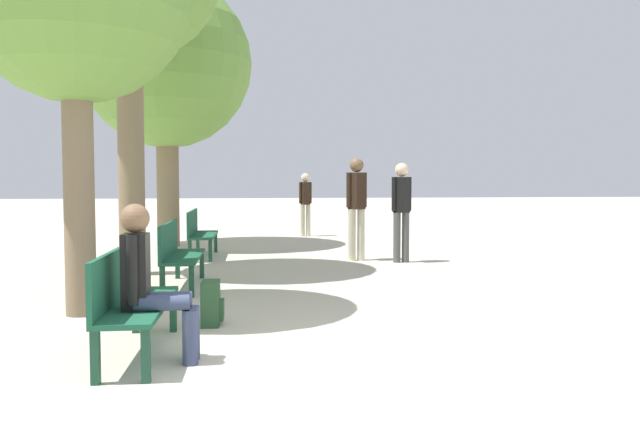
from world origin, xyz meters
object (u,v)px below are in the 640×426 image
object	(u,v)px
bench_row_0	(128,295)
pedestrian_near	(357,202)
bench_row_2	(199,230)
person_seated	(151,279)
backpack	(211,304)
pedestrian_mid	(401,206)
bench_row_1	(177,250)
pedestrian_far	(305,200)
tree_row_2	(166,64)

from	to	relation	value
bench_row_0	pedestrian_near	size ratio (longest dim) A/B	0.87
bench_row_2	person_seated	xyz separation A→B (m)	(0.22, -6.50, 0.17)
backpack	pedestrian_mid	size ratio (longest dim) A/B	0.26
person_seated	pedestrian_mid	distance (m)	6.37
pedestrian_mid	bench_row_1	bearing A→B (deg)	-149.09
bench_row_1	pedestrian_far	distance (m)	7.35
bench_row_0	backpack	xyz separation A→B (m)	(0.59, 0.95, -0.28)
backpack	pedestrian_far	size ratio (longest dim) A/B	0.28
person_seated	bench_row_2	bearing A→B (deg)	91.94
bench_row_0	person_seated	world-z (taller)	person_seated
tree_row_2	person_seated	distance (m)	9.05
backpack	pedestrian_mid	xyz separation A→B (m)	(2.89, 4.25, 0.75)
bench_row_0	pedestrian_mid	xyz separation A→B (m)	(3.48, 5.21, 0.48)
tree_row_2	pedestrian_mid	bearing A→B (deg)	-34.81
pedestrian_far	bench_row_2	bearing A→B (deg)	-120.14
pedestrian_mid	pedestrian_far	xyz separation A→B (m)	(-1.24, 4.91, -0.08)
pedestrian_mid	bench_row_2	bearing A→B (deg)	163.34
bench_row_1	tree_row_2	xyz separation A→B (m)	(-0.79, 5.06, 3.29)
backpack	pedestrian_far	distance (m)	9.33
pedestrian_mid	person_seated	bearing A→B (deg)	-120.83
person_seated	pedestrian_far	world-z (taller)	pedestrian_far
bench_row_1	person_seated	world-z (taller)	person_seated
tree_row_2	backpack	world-z (taller)	tree_row_2
bench_row_0	bench_row_1	world-z (taller)	same
bench_row_2	pedestrian_mid	distance (m)	3.66
tree_row_2	pedestrian_far	bearing A→B (deg)	32.47
backpack	pedestrian_far	bearing A→B (deg)	79.79
bench_row_0	pedestrian_near	xyz separation A→B (m)	(2.76, 5.53, 0.53)
bench_row_2	pedestrian_mid	xyz separation A→B (m)	(3.48, -1.04, 0.48)
person_seated	pedestrian_far	bearing A→B (deg)	78.96
tree_row_2	pedestrian_mid	size ratio (longest dim) A/B	3.31
bench_row_0	backpack	world-z (taller)	bench_row_0
pedestrian_mid	backpack	bearing A→B (deg)	-124.16
bench_row_1	pedestrian_mid	size ratio (longest dim) A/B	0.92
bench_row_2	tree_row_2	size ratio (longest dim) A/B	0.28
bench_row_1	person_seated	bearing A→B (deg)	-86.27
bench_row_1	pedestrian_mid	distance (m)	4.08
backpack	pedestrian_near	xyz separation A→B (m)	(2.17, 4.58, 0.80)
tree_row_2	backpack	bearing A→B (deg)	-79.13
tree_row_2	person_seated	world-z (taller)	tree_row_2
bench_row_2	tree_row_2	distance (m)	3.90
bench_row_1	pedestrian_far	bearing A→B (deg)	72.20
person_seated	pedestrian_mid	bearing A→B (deg)	59.17
bench_row_2	backpack	world-z (taller)	bench_row_2
pedestrian_far	bench_row_1	bearing A→B (deg)	-107.80
pedestrian_mid	pedestrian_far	size ratio (longest dim) A/B	1.09
person_seated	pedestrian_near	world-z (taller)	pedestrian_near
tree_row_2	pedestrian_far	xyz separation A→B (m)	(3.04, 1.93, -2.89)
bench_row_2	person_seated	bearing A→B (deg)	-88.06
person_seated	bench_row_0	bearing A→B (deg)	131.10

